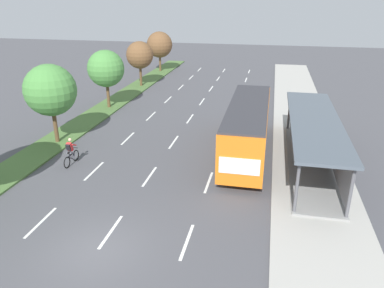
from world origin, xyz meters
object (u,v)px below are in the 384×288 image
at_px(median_tree_third, 106,69).
at_px(bus_shelter, 318,138).
at_px(median_tree_fifth, 160,45).
at_px(bus, 248,124).
at_px(median_tree_fourth, 140,55).
at_px(cyclist, 71,153).
at_px(median_tree_second, 50,90).

bearing_deg(median_tree_third, bus_shelter, -27.36).
relative_size(bus_shelter, median_tree_fifth, 2.49).
bearing_deg(bus, median_tree_third, 148.86).
bearing_deg(median_tree_fourth, cyclist, -82.42).
relative_size(bus, median_tree_third, 2.16).
height_order(cyclist, median_tree_third, median_tree_third).
bearing_deg(bus, median_tree_fourth, 128.02).
height_order(bus, median_tree_third, median_tree_third).
bearing_deg(bus_shelter, median_tree_fourth, 134.20).
bearing_deg(median_tree_second, median_tree_third, 90.07).
bearing_deg(median_tree_fifth, median_tree_third, -88.85).
bearing_deg(median_tree_third, cyclist, -76.86).
relative_size(median_tree_second, median_tree_third, 1.05).
relative_size(cyclist, median_tree_fifth, 0.35).
relative_size(bus, cyclist, 6.20).
bearing_deg(cyclist, median_tree_fourth, 97.58).
bearing_deg(cyclist, median_tree_third, 103.14).
distance_m(bus_shelter, cyclist, 15.13).
distance_m(cyclist, median_tree_fourth, 21.41).
bearing_deg(bus_shelter, median_tree_fifth, 123.58).
relative_size(bus, median_tree_second, 2.06).
bearing_deg(median_tree_fourth, median_tree_third, -90.10).
distance_m(bus_shelter, median_tree_fifth, 32.56).
relative_size(bus_shelter, median_tree_second, 2.37).
bearing_deg(bus, median_tree_second, -176.04).
xyz_separation_m(cyclist, median_tree_fifth, (-3.18, 30.03, 2.82)).
xyz_separation_m(bus_shelter, cyclist, (-14.81, -2.94, -1.08)).
bearing_deg(bus_shelter, median_tree_second, 179.56).
xyz_separation_m(bus_shelter, median_tree_second, (-17.61, 0.13, 1.97)).
distance_m(bus, cyclist, 11.33).
xyz_separation_m(median_tree_third, median_tree_fifth, (-0.36, 17.97, -0.06)).
bearing_deg(median_tree_fifth, median_tree_second, -89.21).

